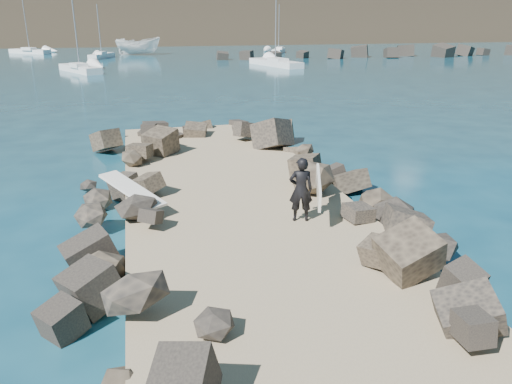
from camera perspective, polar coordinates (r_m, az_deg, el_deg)
The scene contains 13 objects.
ground at distance 12.94m, azimuth -1.07°, elevation -4.85°, with size 800.00×800.00×0.00m, color #0F384C.
jetty at distance 11.06m, azimuth 1.26°, elevation -7.55°, with size 6.00×26.00×0.60m, color #8C7759.
riprap_left at distance 11.11m, azimuth -14.14°, elevation -6.90°, with size 2.60×22.00×1.00m, color black.
riprap_right at distance 12.39m, azimuth 13.73°, elevation -4.04°, with size 2.60×22.00×1.00m, color black.
breakwater_secondary at distance 76.55m, azimuth 16.10°, elevation 15.07°, with size 52.00×4.00×1.20m, color black.
surfboard_resting at distance 13.12m, azimuth -13.94°, elevation -0.22°, with size 0.53×2.13×0.07m, color white.
boat_imported at distance 79.83m, azimuth -13.32°, elevation 15.93°, with size 2.49×6.63×2.56m, color silver.
surfer_with_board at distance 12.03m, azimuth 5.44°, elevation 0.33°, with size 1.12×1.89×1.59m.
sailboat_c at distance 59.55m, azimuth 2.25°, elevation 14.53°, with size 4.32×9.07×10.51m.
sailboat_b at distance 73.88m, azimuth -17.22°, elevation 14.64°, with size 3.44×5.87×7.16m.
sailboat_e at distance 87.81m, azimuth -24.45°, elevation 14.43°, with size 6.76×5.85×8.84m.
sailboat_a at distance 55.62m, azimuth -19.50°, elevation 13.14°, with size 4.74×7.39×8.93m.
sailboat_d at distance 82.11m, azimuth 2.61°, elevation 15.83°, with size 3.73×6.02×7.37m.
Camera 1 is at (-2.61, -11.51, 5.29)m, focal length 35.00 mm.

